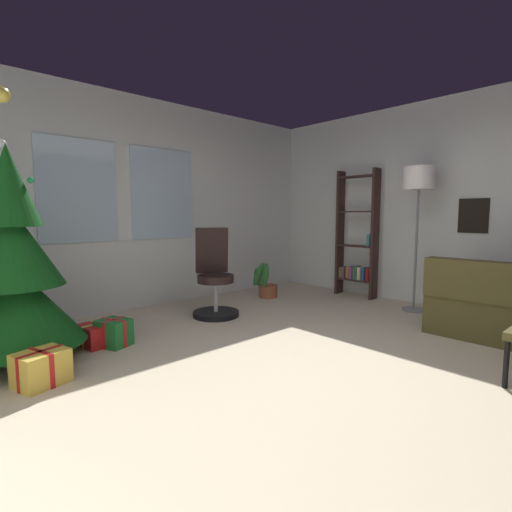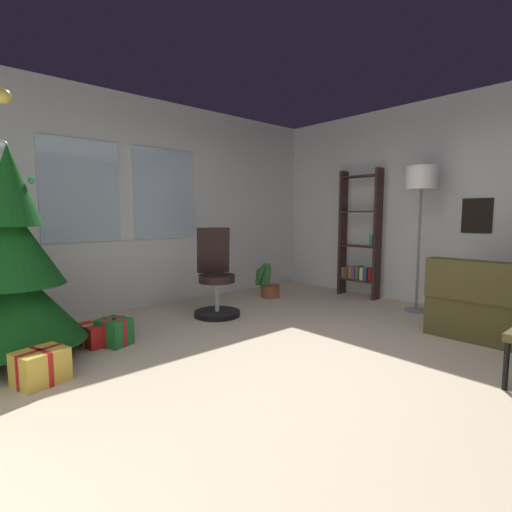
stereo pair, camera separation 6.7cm
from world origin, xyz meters
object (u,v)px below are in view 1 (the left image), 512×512
holiday_tree (14,274)px  gift_box_green (114,333)px  office_chair (215,282)px  potted_plant (265,285)px  gift_box_gold (41,368)px  bookshelf (357,242)px  gift_box_red (99,334)px  floor_lamp (419,187)px

holiday_tree → gift_box_green: holiday_tree is taller
office_chair → potted_plant: size_ratio=1.92×
gift_box_gold → potted_plant: 3.40m
holiday_tree → bookshelf: (4.36, -0.45, 0.07)m
gift_box_gold → office_chair: bearing=18.8°
potted_plant → gift_box_green: bearing=-168.0°
office_chair → gift_box_green: bearing=-169.7°
gift_box_red → gift_box_gold: 0.88m
gift_box_green → floor_lamp: floor_lamp is taller
gift_box_green → bookshelf: bookshelf is taller
holiday_tree → gift_box_green: size_ratio=6.42×
holiday_tree → bookshelf: size_ratio=1.18×
potted_plant → floor_lamp: bearing=-65.3°
office_chair → floor_lamp: (2.00, -1.58, 1.16)m
gift_box_red → floor_lamp: size_ratio=0.19×
gift_box_red → floor_lamp: floor_lamp is taller
holiday_tree → potted_plant: size_ratio=3.98×
potted_plant → holiday_tree: bearing=-173.0°
gift_box_red → gift_box_green: size_ratio=1.02×
holiday_tree → office_chair: holiday_tree is taller
office_chair → gift_box_red: bearing=-175.3°
gift_box_gold → gift_box_red: bearing=42.9°
gift_box_red → gift_box_gold: bearing=-137.1°
bookshelf → floor_lamp: bookshelf is taller
holiday_tree → gift_box_green: bearing=-10.1°
gift_box_red → gift_box_green: gift_box_green is taller
holiday_tree → floor_lamp: holiday_tree is taller
bookshelf → potted_plant: size_ratio=3.38×
gift_box_red → floor_lamp: bearing=-22.8°
holiday_tree → gift_box_gold: 0.87m
holiday_tree → gift_box_red: (0.66, -0.00, -0.65)m
gift_box_green → office_chair: bearing=10.3°
gift_box_red → office_chair: 1.50m
gift_box_green → potted_plant: bearing=12.0°
holiday_tree → gift_box_red: holiday_tree is taller
gift_box_red → bookshelf: (3.70, -0.44, 0.72)m
gift_box_red → potted_plant: (2.60, 0.41, 0.10)m
gift_box_gold → office_chair: (2.10, 0.71, 0.29)m
bookshelf → holiday_tree: bearing=174.1°
office_chair → potted_plant: (1.15, 0.29, -0.22)m
gift_box_red → potted_plant: size_ratio=0.63×
bookshelf → potted_plant: 1.52m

